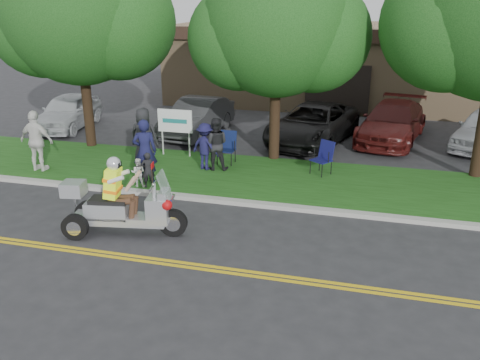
% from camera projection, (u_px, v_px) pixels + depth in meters
% --- Properties ---
extents(ground, '(120.00, 120.00, 0.00)m').
position_uv_depth(ground, '(189.00, 254.00, 11.37)').
color(ground, '#28282B').
rests_on(ground, ground).
extents(centerline_near, '(60.00, 0.10, 0.01)m').
position_uv_depth(centerline_near, '(180.00, 266.00, 10.84)').
color(centerline_near, gold).
rests_on(centerline_near, ground).
extents(centerline_far, '(60.00, 0.10, 0.01)m').
position_uv_depth(centerline_far, '(182.00, 262.00, 10.99)').
color(centerline_far, gold).
rests_on(centerline_far, ground).
extents(curb, '(60.00, 0.25, 0.12)m').
position_uv_depth(curb, '(227.00, 201.00, 14.12)').
color(curb, '#A8A89E').
rests_on(curb, ground).
extents(grass_verge, '(60.00, 4.00, 0.10)m').
position_uv_depth(grass_verge, '(246.00, 176.00, 16.07)').
color(grass_verge, '#1B4412').
rests_on(grass_verge, ground).
extents(commercial_building, '(18.00, 8.20, 4.00)m').
position_uv_depth(commercial_building, '(344.00, 63.00, 27.44)').
color(commercial_building, '#9E7F5B').
rests_on(commercial_building, ground).
extents(tree_left, '(6.62, 5.40, 7.78)m').
position_uv_depth(tree_left, '(80.00, 14.00, 17.64)').
color(tree_left, '#332114').
rests_on(tree_left, ground).
extents(tree_mid, '(5.88, 4.80, 7.05)m').
position_uv_depth(tree_mid, '(279.00, 29.00, 16.29)').
color(tree_mid, '#332114').
rests_on(tree_mid, ground).
extents(business_sign, '(1.25, 0.06, 1.75)m').
position_uv_depth(business_sign, '(175.00, 123.00, 17.63)').
color(business_sign, silver).
rests_on(business_sign, ground).
extents(trike_scooter, '(2.98, 1.17, 1.95)m').
position_uv_depth(trike_scooter, '(119.00, 208.00, 12.11)').
color(trike_scooter, black).
rests_on(trike_scooter, ground).
extents(lawn_chair_a, '(0.78, 0.79, 1.05)m').
position_uv_depth(lawn_chair_a, '(324.00, 155.00, 16.00)').
color(lawn_chair_a, black).
rests_on(lawn_chair_a, grass_verge).
extents(lawn_chair_b, '(0.58, 0.60, 1.07)m').
position_uv_depth(lawn_chair_b, '(227.00, 145.00, 17.07)').
color(lawn_chair_b, black).
rests_on(lawn_chair_b, grass_verge).
extents(spectator_adult_left, '(0.83, 0.69, 1.95)m').
position_uv_depth(spectator_adult_left, '(145.00, 151.00, 15.11)').
color(spectator_adult_left, '#16173E').
rests_on(spectator_adult_left, grass_verge).
extents(spectator_adult_mid, '(0.92, 0.77, 1.71)m').
position_uv_depth(spectator_adult_mid, '(216.00, 144.00, 16.30)').
color(spectator_adult_mid, black).
rests_on(spectator_adult_mid, grass_verge).
extents(spectator_adult_right, '(1.16, 0.50, 1.96)m').
position_uv_depth(spectator_adult_right, '(37.00, 141.00, 16.16)').
color(spectator_adult_right, silver).
rests_on(spectator_adult_right, grass_verge).
extents(spectator_chair_a, '(1.11, 0.84, 1.53)m').
position_uv_depth(spectator_chair_a, '(205.00, 146.00, 16.34)').
color(spectator_chair_a, '#181740').
rests_on(spectator_chair_a, grass_verge).
extents(spectator_chair_b, '(1.00, 0.73, 1.88)m').
position_uv_depth(spectator_chair_b, '(144.00, 136.00, 16.89)').
color(spectator_chair_b, black).
rests_on(spectator_chair_b, grass_verge).
extents(child_left, '(0.47, 0.42, 1.07)m').
position_uv_depth(child_left, '(148.00, 170.00, 14.84)').
color(child_left, black).
rests_on(child_left, grass_verge).
extents(child_right, '(0.49, 0.42, 0.87)m').
position_uv_depth(child_right, '(138.00, 172.00, 14.95)').
color(child_right, silver).
rests_on(child_right, grass_verge).
extents(parked_car_far_left, '(2.37, 4.55, 1.48)m').
position_uv_depth(parked_car_far_left, '(68.00, 111.00, 21.86)').
color(parked_car_far_left, '#B8BCC0').
rests_on(parked_car_far_left, ground).
extents(parked_car_left, '(2.00, 4.66, 1.49)m').
position_uv_depth(parked_car_left, '(197.00, 117.00, 20.82)').
color(parked_car_left, '#303133').
rests_on(parked_car_left, ground).
extents(parked_car_mid, '(3.59, 5.75, 1.48)m').
position_uv_depth(parked_car_mid, '(313.00, 124.00, 19.76)').
color(parked_car_mid, black).
rests_on(parked_car_mid, ground).
extents(parked_car_right, '(3.11, 5.47, 1.49)m').
position_uv_depth(parked_car_right, '(392.00, 122.00, 20.01)').
color(parked_car_right, '#4D1412').
rests_on(parked_car_right, ground).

